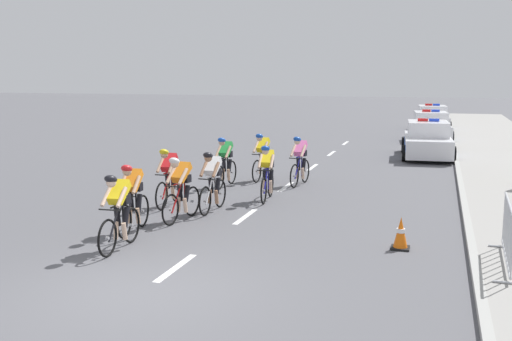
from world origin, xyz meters
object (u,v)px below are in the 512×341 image
at_px(cyclist_lead, 119,210).
at_px(crowd_barrier_front, 508,235).
at_px(police_car_second, 430,127).
at_px(cyclist_third, 181,188).
at_px(cyclist_fifth, 169,176).
at_px(police_car_nearest, 427,141).
at_px(police_car_third, 432,119).
at_px(cyclist_sixth, 267,172).
at_px(traffic_cone_near, 401,233).
at_px(cyclist_second, 133,197).
at_px(cyclist_ninth, 300,160).
at_px(cyclist_seventh, 225,161).
at_px(cyclist_eighth, 262,156).
at_px(cyclist_fourth, 212,180).

relative_size(cyclist_lead, crowd_barrier_front, 0.74).
bearing_deg(police_car_second, cyclist_third, -105.35).
height_order(cyclist_fifth, police_car_nearest, police_car_nearest).
height_order(cyclist_fifth, police_car_third, police_car_third).
bearing_deg(crowd_barrier_front, cyclist_sixth, 141.57).
relative_size(cyclist_sixth, traffic_cone_near, 2.69).
relative_size(cyclist_fifth, police_car_third, 0.38).
distance_m(cyclist_second, police_car_nearest, 15.17).
bearing_deg(cyclist_ninth, police_car_third, 79.78).
bearing_deg(cyclist_seventh, cyclist_second, -91.01).
relative_size(police_car_nearest, police_car_third, 0.99).
height_order(cyclist_third, cyclist_seventh, same).
bearing_deg(cyclist_eighth, cyclist_ninth, -20.68).
height_order(cyclist_third, cyclist_eighth, same).
distance_m(cyclist_eighth, police_car_third, 20.07).
height_order(cyclist_second, police_car_third, police_car_third).
distance_m(police_car_second, police_car_third, 6.06).
bearing_deg(cyclist_fifth, cyclist_sixth, 32.69).
xyz_separation_m(police_car_nearest, police_car_second, (0.00, 6.34, 0.00)).
bearing_deg(cyclist_ninth, police_car_second, 75.47).
bearing_deg(cyclist_lead, cyclist_second, 106.23).
relative_size(cyclist_ninth, traffic_cone_near, 2.68).
height_order(cyclist_second, cyclist_eighth, same).
height_order(cyclist_lead, cyclist_second, same).
xyz_separation_m(police_car_third, crowd_barrier_front, (1.63, -26.81, -0.03)).
xyz_separation_m(cyclist_ninth, crowd_barrier_front, (5.23, -6.85, -0.14)).
bearing_deg(cyclist_fourth, crowd_barrier_front, -22.96).
xyz_separation_m(cyclist_lead, police_car_third, (5.44, 27.64, -0.11)).
height_order(cyclist_fifth, cyclist_seventh, same).
bearing_deg(traffic_cone_near, police_car_nearest, 89.13).
relative_size(cyclist_lead, police_car_second, 0.38).
distance_m(cyclist_seventh, police_car_third, 21.61).
relative_size(cyclist_fifth, cyclist_sixth, 1.00).
bearing_deg(crowd_barrier_front, cyclist_eighth, 131.75).
xyz_separation_m(cyclist_second, cyclist_fifth, (-0.38, 2.61, 0.00)).
relative_size(police_car_second, traffic_cone_near, 7.11).
bearing_deg(cyclist_ninth, crowd_barrier_front, -52.66).
bearing_deg(traffic_cone_near, crowd_barrier_front, -24.07).
bearing_deg(police_car_nearest, cyclist_second, -112.45).
bearing_deg(cyclist_eighth, cyclist_fourth, -89.27).
bearing_deg(police_car_third, police_car_nearest, -90.00).
distance_m(cyclist_third, cyclist_fourth, 1.16).
height_order(cyclist_seventh, cyclist_ninth, same).
relative_size(cyclist_seventh, crowd_barrier_front, 0.74).
distance_m(cyclist_eighth, police_car_second, 14.27).
height_order(cyclist_eighth, traffic_cone_near, cyclist_eighth).
xyz_separation_m(cyclist_second, police_car_third, (5.79, 26.42, -0.11)).
bearing_deg(traffic_cone_near, police_car_second, 89.40).
xyz_separation_m(cyclist_third, police_car_nearest, (5.24, 12.75, -0.11)).
distance_m(cyclist_seventh, traffic_cone_near, 7.53).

